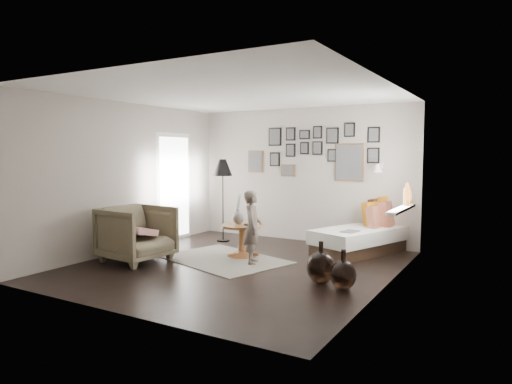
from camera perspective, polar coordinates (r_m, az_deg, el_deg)
The scene contains 23 objects.
ground at distance 7.07m, azimuth -2.41°, elevation -9.19°, with size 4.80×4.80×0.00m, color black.
wall_back at distance 8.99m, azimuth 5.81°, elevation 2.16°, with size 4.50×4.50×0.00m, color #A0968C.
wall_front at distance 5.03m, azimuth -17.32°, elevation -0.09°, with size 4.50×4.50×0.00m, color #A0968C.
wall_left at distance 8.30m, azimuth -15.66°, elevation 1.79°, with size 4.80×4.80×0.00m, color #A0968C.
wall_right at distance 5.98m, azimuth 16.06°, elevation 0.68°, with size 4.80×4.80×0.00m, color #A0968C.
ceiling at distance 6.92m, azimuth -2.49°, elevation 12.18°, with size 4.80×4.80×0.00m, color white.
door_left at distance 9.19m, azimuth -10.20°, elevation 0.60°, with size 0.00×2.14×2.14m.
window_right at distance 7.33m, azimuth 17.97°, elevation -1.53°, with size 0.15×1.32×1.30m.
gallery_wall at distance 8.85m, azimuth 7.48°, elevation 4.97°, with size 2.74×0.03×1.08m.
wall_sconce at distance 8.21m, azimuth 14.96°, elevation 2.91°, with size 0.18×0.36×0.16m.
rug at distance 7.48m, azimuth -4.10°, elevation -8.38°, with size 1.96×1.37×0.01m, color beige.
pedestal_table at distance 7.62m, azimuth -1.76°, elevation -6.25°, with size 0.69×0.69×0.54m.
vase at distance 7.60m, azimuth -2.20°, elevation -2.89°, with size 0.20×0.20×0.49m.
candles at distance 7.49m, azimuth -1.05°, elevation -3.21°, with size 0.12×0.12×0.26m.
daybed at distance 8.21m, azimuth 13.44°, elevation -5.21°, with size 1.48×2.11×0.96m.
magazine_on_daybed at distance 7.59m, azimuth 11.68°, elevation -4.85°, with size 0.22×0.29×0.02m, color black.
armchair at distance 7.52m, azimuth -14.65°, elevation -5.06°, with size 0.95×0.97×0.89m, color brown.
armchair_cushion at distance 7.53m, azimuth -14.22°, elevation -4.75°, with size 0.40×0.40×0.10m, color silver.
floor_lamp at distance 8.87m, azimuth -4.18°, elevation 2.69°, with size 0.37×0.37×1.61m.
magazine_basket at distance 8.05m, azimuth -15.74°, elevation -6.34°, with size 0.37×0.37×0.36m.
demijohn_large at distance 6.15m, azimuth 8.10°, elevation -9.29°, with size 0.37×0.37×0.56m.
demijohn_small at distance 5.93m, azimuth 10.84°, elevation -10.11°, with size 0.33×0.33×0.51m.
child at distance 7.09m, azimuth -0.45°, elevation -4.43°, with size 0.42×0.27×1.15m, color #5E524A.
Camera 1 is at (3.69, -5.79, 1.71)m, focal length 32.00 mm.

